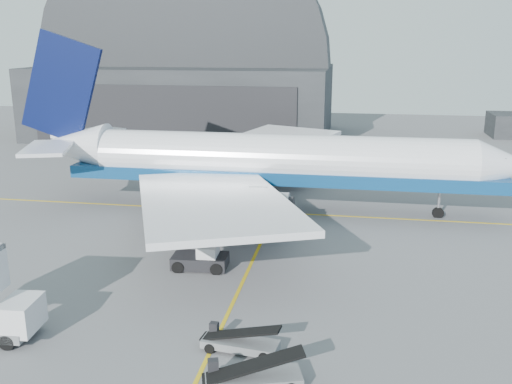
% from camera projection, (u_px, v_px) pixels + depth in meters
% --- Properties ---
extents(ground, '(200.00, 200.00, 0.00)m').
position_uv_depth(ground, '(233.00, 302.00, 37.24)').
color(ground, '#565659').
rests_on(ground, ground).
extents(taxi_lines, '(80.00, 42.12, 0.02)m').
position_uv_depth(taxi_lines, '(264.00, 237.00, 49.30)').
color(taxi_lines, gold).
rests_on(taxi_lines, ground).
extents(hangar, '(50.00, 28.30, 28.00)m').
position_uv_depth(hangar, '(186.00, 80.00, 100.14)').
color(hangar, black).
rests_on(hangar, ground).
extents(airliner, '(50.45, 48.92, 17.70)m').
position_uv_depth(airliner, '(261.00, 161.00, 56.24)').
color(airliner, white).
rests_on(airliner, ground).
extents(pushback_tug, '(4.19, 2.58, 1.89)m').
position_uv_depth(pushback_tug, '(202.00, 259.00, 42.52)').
color(pushback_tug, black).
rests_on(pushback_tug, ground).
extents(belt_loader_a, '(5.13, 2.92, 1.92)m').
position_uv_depth(belt_loader_a, '(252.00, 377.00, 27.91)').
color(belt_loader_a, slate).
rests_on(belt_loader_a, ground).
extents(belt_loader_b, '(4.57, 2.01, 1.71)m').
position_uv_depth(belt_loader_b, '(240.00, 342.00, 31.24)').
color(belt_loader_b, slate).
rests_on(belt_loader_b, ground).
extents(traffic_cone, '(0.34, 0.34, 0.50)m').
position_uv_depth(traffic_cone, '(191.00, 259.00, 43.84)').
color(traffic_cone, '#DA4006').
rests_on(traffic_cone, ground).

